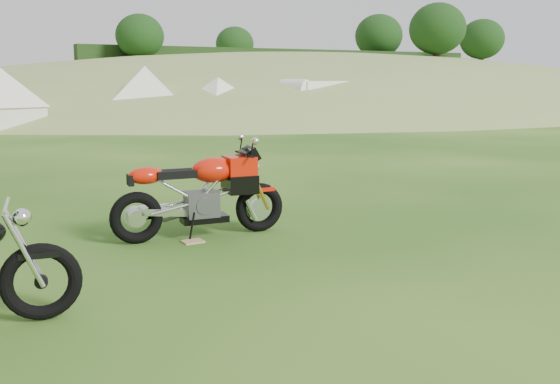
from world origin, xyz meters
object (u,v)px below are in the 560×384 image
tent_mid (146,95)px  tent_right (218,99)px  plywood_board (193,241)px  caravan (320,101)px  sport_motorcycle (200,188)px

tent_mid → tent_right: tent_mid is taller
plywood_board → caravan: 22.00m
caravan → plywood_board: bearing=-140.3°
tent_right → tent_mid: bearing=135.3°
sport_motorcycle → tent_right: bearing=72.3°
tent_mid → caravan: (7.73, -2.06, -0.32)m
tent_right → caravan: bearing=-23.9°
tent_mid → tent_right: bearing=-9.3°
sport_motorcycle → caravan: (13.11, 17.30, 0.29)m
sport_motorcycle → plywood_board: bearing=-126.9°
plywood_board → tent_mid: size_ratio=0.09×
plywood_board → caravan: caravan is taller
tent_right → caravan: 4.96m
sport_motorcycle → caravan: caravan is taller
plywood_board → tent_right: size_ratio=0.10×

